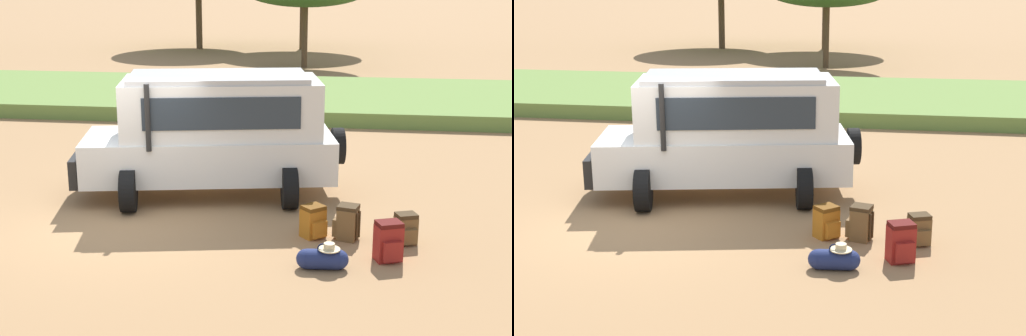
% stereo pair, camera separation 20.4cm
% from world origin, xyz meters
% --- Properties ---
extents(ground_plane, '(320.00, 320.00, 0.00)m').
position_xyz_m(ground_plane, '(0.00, 0.00, 0.00)').
color(ground_plane, '#9E754C').
extents(grass_bank, '(120.00, 7.00, 0.44)m').
position_xyz_m(grass_bank, '(0.00, 11.92, 0.22)').
color(grass_bank, olive).
rests_on(grass_bank, ground_plane).
extents(safari_vehicle, '(5.48, 3.32, 2.44)m').
position_xyz_m(safari_vehicle, '(1.28, 1.92, 1.29)').
color(safari_vehicle, silver).
rests_on(safari_vehicle, ground_plane).
extents(backpack_beside_front_wheel, '(0.48, 0.47, 0.64)m').
position_xyz_m(backpack_beside_front_wheel, '(4.61, -1.06, 0.31)').
color(backpack_beside_front_wheel, maroon).
rests_on(backpack_beside_front_wheel, ground_plane).
extents(backpack_cluster_center, '(0.41, 0.42, 0.52)m').
position_xyz_m(backpack_cluster_center, '(4.93, -0.29, 0.25)').
color(backpack_cluster_center, brown).
rests_on(backpack_cluster_center, ground_plane).
extents(backpack_near_rear_wheel, '(0.47, 0.40, 0.61)m').
position_xyz_m(backpack_near_rear_wheel, '(3.96, -0.23, 0.30)').
color(backpack_near_rear_wheel, brown).
rests_on(backpack_near_rear_wheel, ground_plane).
extents(backpack_outermost, '(0.49, 0.49, 0.56)m').
position_xyz_m(backpack_outermost, '(3.39, -0.20, 0.27)').
color(backpack_outermost, '#B26619').
rests_on(backpack_outermost, ground_plane).
extents(duffel_bag_low_black_case, '(0.80, 0.35, 0.42)m').
position_xyz_m(duffel_bag_low_black_case, '(3.61, -1.52, 0.17)').
color(duffel_bag_low_black_case, navy).
rests_on(duffel_bag_low_black_case, ground_plane).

